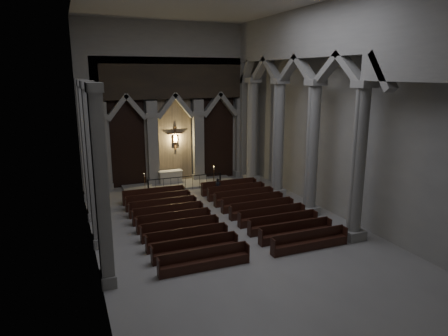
% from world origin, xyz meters
% --- Properties ---
extents(room, '(24.00, 24.10, 12.00)m').
position_xyz_m(room, '(0.00, 0.00, 7.60)').
color(room, gray).
rests_on(room, ground).
extents(sanctuary_wall, '(14.00, 0.77, 12.00)m').
position_xyz_m(sanctuary_wall, '(0.00, 11.54, 6.62)').
color(sanctuary_wall, gray).
rests_on(sanctuary_wall, ground).
extents(right_arcade, '(1.00, 24.00, 12.00)m').
position_xyz_m(right_arcade, '(5.50, 1.33, 7.83)').
color(right_arcade, gray).
rests_on(right_arcade, ground).
extents(left_pilasters, '(0.60, 13.00, 8.03)m').
position_xyz_m(left_pilasters, '(-6.75, 3.50, 3.91)').
color(left_pilasters, gray).
rests_on(left_pilasters, ground).
extents(sanctuary_step, '(8.50, 2.60, 0.15)m').
position_xyz_m(sanctuary_step, '(0.00, 10.60, 0.07)').
color(sanctuary_step, gray).
rests_on(sanctuary_step, ground).
extents(altar, '(1.83, 0.73, 0.93)m').
position_xyz_m(altar, '(-0.61, 11.18, 0.62)').
color(altar, beige).
rests_on(altar, sanctuary_step).
extents(altar_rail, '(5.54, 0.09, 1.09)m').
position_xyz_m(altar_rail, '(0.00, 9.20, 0.72)').
color(altar_rail, black).
rests_on(altar_rail, ground).
extents(candle_stand_left, '(0.24, 0.24, 1.42)m').
position_xyz_m(candle_stand_left, '(-2.85, 9.77, 0.39)').
color(candle_stand_left, '#9F6B31').
rests_on(candle_stand_left, ground).
extents(candle_stand_right, '(0.25, 0.25, 1.51)m').
position_xyz_m(candle_stand_right, '(2.39, 9.63, 0.41)').
color(candle_stand_right, '#9F6B31').
rests_on(candle_stand_right, ground).
extents(pews, '(9.52, 10.60, 0.92)m').
position_xyz_m(pews, '(-0.00, 2.34, 0.30)').
color(pews, black).
rests_on(pews, ground).
extents(worshipper, '(0.49, 0.39, 1.17)m').
position_xyz_m(worshipper, '(1.82, 7.30, 0.59)').
color(worshipper, black).
rests_on(worshipper, ground).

